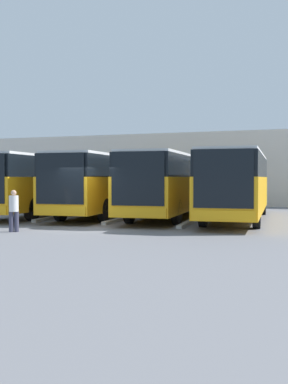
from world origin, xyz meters
TOP-DOWN VIEW (x-y plane):
  - ground_plane at (0.00, 0.00)m, footprint 600.00×600.00m
  - bus_0 at (-5.27, -5.97)m, footprint 3.45×12.61m
  - curb_divider_0 at (-3.51, -4.13)m, footprint 0.75×6.58m
  - bus_1 at (-1.76, -6.40)m, footprint 3.45×12.61m
  - curb_divider_1 at (0.00, -4.55)m, footprint 0.75×6.58m
  - bus_2 at (1.75, -6.34)m, footprint 3.45×12.61m
  - curb_divider_2 at (3.51, -4.49)m, footprint 0.75×6.58m
  - bus_3 at (5.27, -5.75)m, footprint 3.45×12.61m
  - pedestrian at (1.88, 2.23)m, footprint 0.50×0.50m
  - station_building at (0.00, -23.07)m, footprint 37.14×13.77m

SIDE VIEW (x-z plane):
  - ground_plane at x=0.00m, z-range 0.00..0.00m
  - curb_divider_0 at x=-3.51m, z-range 0.00..0.15m
  - curb_divider_1 at x=0.00m, z-range 0.00..0.15m
  - curb_divider_2 at x=3.51m, z-range 0.00..0.15m
  - pedestrian at x=1.88m, z-range 0.06..1.66m
  - bus_0 at x=-5.27m, z-range 0.19..3.43m
  - bus_1 at x=-1.76m, z-range 0.19..3.43m
  - bus_2 at x=1.75m, z-range 0.19..3.43m
  - bus_3 at x=5.27m, z-range 0.19..3.43m
  - station_building at x=0.00m, z-range 0.03..5.54m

